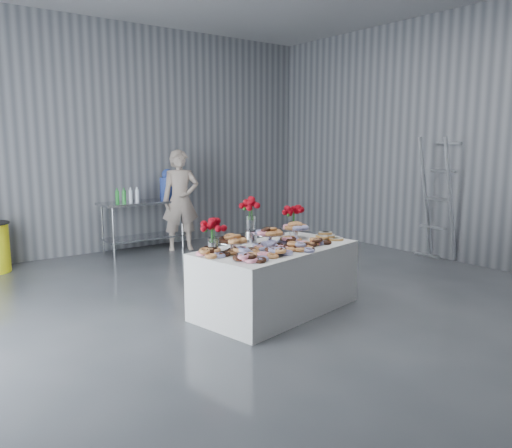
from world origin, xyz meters
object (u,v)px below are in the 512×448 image
at_px(display_table, 276,279).
at_px(stepladder, 438,199).
at_px(water_jug, 168,186).
at_px(prep_table, 143,217).
at_px(person, 181,200).

relative_size(display_table, stepladder, 0.93).
xyz_separation_m(display_table, water_jug, (0.65, 3.91, 0.77)).
distance_m(prep_table, person, 0.73).
relative_size(display_table, prep_table, 1.27).
distance_m(display_table, person, 3.72).
height_order(display_table, prep_table, prep_table).
distance_m(display_table, water_jug, 4.04).
relative_size(water_jug, person, 0.31).
xyz_separation_m(prep_table, person, (0.60, -0.30, 0.28)).
bearing_deg(water_jug, stepladder, -50.16).
bearing_deg(display_table, person, 78.30).
bearing_deg(stepladder, prep_table, 134.23).
bearing_deg(prep_table, stepladder, -45.77).
bearing_deg(water_jug, person, -72.08).
height_order(prep_table, stepladder, stepladder).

